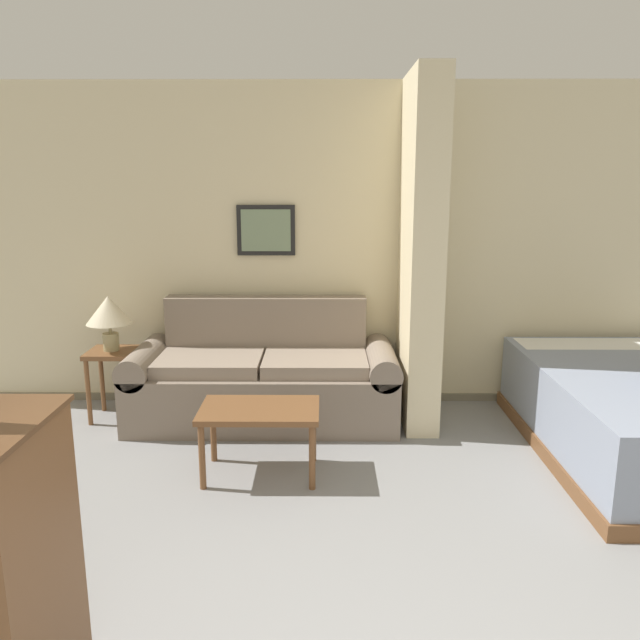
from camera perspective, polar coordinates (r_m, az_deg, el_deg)
wall_back at (r=5.16m, az=2.84°, el=6.58°), size 7.70×0.16×2.60m
wall_partition_pillar at (r=4.75m, az=9.18°, el=5.97°), size 0.24×0.82×2.60m
couch at (r=4.91m, az=-5.14°, el=-5.30°), size 2.06×0.84×0.92m
coffee_table at (r=3.97m, az=-5.54°, el=-8.74°), size 0.75×0.47×0.45m
side_table at (r=5.13m, az=-18.42°, el=-3.92°), size 0.36×0.36×0.55m
table_lamp at (r=5.03m, az=-18.75°, el=0.69°), size 0.35×0.35×0.43m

